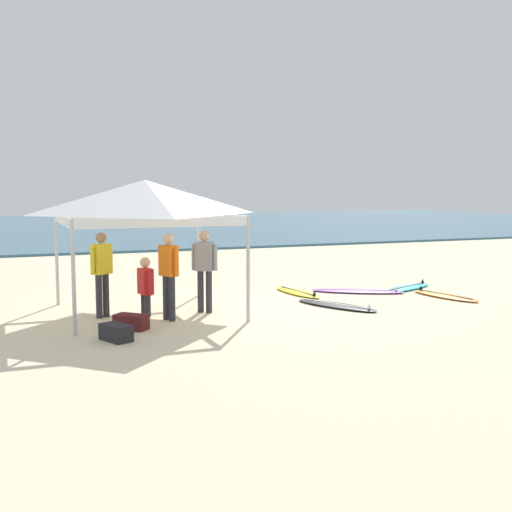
{
  "coord_description": "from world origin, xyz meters",
  "views": [
    {
      "loc": [
        -5.05,
        -12.58,
        2.58
      ],
      "look_at": [
        0.56,
        1.23,
        1.0
      ],
      "focal_mm": 44.98,
      "sensor_mm": 36.0,
      "label": 1
    }
  ],
  "objects_px": {
    "surfboard_orange": "(445,296)",
    "person_grey": "(205,265)",
    "surfboard_purple": "(358,291)",
    "surfboard_black": "(337,305)",
    "surfboard_cyan": "(407,288)",
    "person_red": "(145,284)",
    "gear_bag_near_tent": "(131,322)",
    "gear_bag_by_pole": "(116,333)",
    "person_yellow": "(102,268)",
    "person_orange": "(169,270)",
    "surfboard_yellow": "(298,292)",
    "canopy_tent": "(145,198)"
  },
  "relations": [
    {
      "from": "canopy_tent",
      "to": "person_grey",
      "type": "xyz_separation_m",
      "value": [
        1.12,
        -0.46,
        -1.4
      ]
    },
    {
      "from": "person_yellow",
      "to": "surfboard_black",
      "type": "bearing_deg",
      "value": -8.96
    },
    {
      "from": "gear_bag_near_tent",
      "to": "gear_bag_by_pole",
      "type": "xyz_separation_m",
      "value": [
        -0.41,
        -0.77,
        0.0
      ]
    },
    {
      "from": "surfboard_black",
      "to": "surfboard_yellow",
      "type": "xyz_separation_m",
      "value": [
        -0.02,
        1.9,
        0.0
      ]
    },
    {
      "from": "surfboard_orange",
      "to": "surfboard_purple",
      "type": "bearing_deg",
      "value": 138.16
    },
    {
      "from": "canopy_tent",
      "to": "surfboard_purple",
      "type": "distance_m",
      "value": 5.95
    },
    {
      "from": "gear_bag_near_tent",
      "to": "surfboard_cyan",
      "type": "bearing_deg",
      "value": 15.37
    },
    {
      "from": "canopy_tent",
      "to": "gear_bag_near_tent",
      "type": "bearing_deg",
      "value": -112.52
    },
    {
      "from": "canopy_tent",
      "to": "gear_bag_by_pole",
      "type": "bearing_deg",
      "value": -114.48
    },
    {
      "from": "surfboard_orange",
      "to": "person_grey",
      "type": "height_order",
      "value": "person_grey"
    },
    {
      "from": "gear_bag_by_pole",
      "to": "gear_bag_near_tent",
      "type": "bearing_deg",
      "value": 61.88
    },
    {
      "from": "canopy_tent",
      "to": "person_yellow",
      "type": "xyz_separation_m",
      "value": [
        -0.93,
        -0.16,
        -1.4
      ]
    },
    {
      "from": "surfboard_orange",
      "to": "gear_bag_near_tent",
      "type": "bearing_deg",
      "value": -174.84
    },
    {
      "from": "person_orange",
      "to": "person_red",
      "type": "relative_size",
      "value": 1.43
    },
    {
      "from": "person_yellow",
      "to": "gear_bag_by_pole",
      "type": "bearing_deg",
      "value": -92.81
    },
    {
      "from": "person_orange",
      "to": "person_red",
      "type": "bearing_deg",
      "value": 118.71
    },
    {
      "from": "canopy_tent",
      "to": "person_red",
      "type": "distance_m",
      "value": 1.77
    },
    {
      "from": "surfboard_orange",
      "to": "surfboard_yellow",
      "type": "distance_m",
      "value": 3.51
    },
    {
      "from": "surfboard_orange",
      "to": "person_orange",
      "type": "height_order",
      "value": "person_orange"
    },
    {
      "from": "surfboard_yellow",
      "to": "person_grey",
      "type": "xyz_separation_m",
      "value": [
        -2.84,
        -1.42,
        0.95
      ]
    },
    {
      "from": "surfboard_yellow",
      "to": "person_grey",
      "type": "height_order",
      "value": "person_grey"
    },
    {
      "from": "person_grey",
      "to": "surfboard_purple",
      "type": "bearing_deg",
      "value": 13.55
    },
    {
      "from": "surfboard_cyan",
      "to": "gear_bag_near_tent",
      "type": "bearing_deg",
      "value": -164.63
    },
    {
      "from": "canopy_tent",
      "to": "person_red",
      "type": "xyz_separation_m",
      "value": [
        -0.09,
        -0.34,
        -1.73
      ]
    },
    {
      "from": "surfboard_black",
      "to": "surfboard_purple",
      "type": "bearing_deg",
      "value": 46.15
    },
    {
      "from": "canopy_tent",
      "to": "person_orange",
      "type": "relative_size",
      "value": 1.98
    },
    {
      "from": "person_yellow",
      "to": "person_red",
      "type": "height_order",
      "value": "person_yellow"
    },
    {
      "from": "surfboard_yellow",
      "to": "person_grey",
      "type": "relative_size",
      "value": 1.11
    },
    {
      "from": "surfboard_black",
      "to": "surfboard_cyan",
      "type": "bearing_deg",
      "value": 27.37
    },
    {
      "from": "person_red",
      "to": "person_yellow",
      "type": "bearing_deg",
      "value": 167.86
    },
    {
      "from": "surfboard_purple",
      "to": "gear_bag_near_tent",
      "type": "relative_size",
      "value": 3.76
    },
    {
      "from": "canopy_tent",
      "to": "person_grey",
      "type": "relative_size",
      "value": 1.98
    },
    {
      "from": "surfboard_cyan",
      "to": "person_yellow",
      "type": "distance_m",
      "value": 7.91
    },
    {
      "from": "surfboard_orange",
      "to": "surfboard_purple",
      "type": "height_order",
      "value": "same"
    },
    {
      "from": "surfboard_cyan",
      "to": "person_red",
      "type": "height_order",
      "value": "person_red"
    },
    {
      "from": "surfboard_black",
      "to": "person_orange",
      "type": "relative_size",
      "value": 1.24
    },
    {
      "from": "surfboard_black",
      "to": "person_red",
      "type": "bearing_deg",
      "value": 171.7
    },
    {
      "from": "surfboard_cyan",
      "to": "person_yellow",
      "type": "xyz_separation_m",
      "value": [
        -7.82,
        -0.73,
        0.95
      ]
    },
    {
      "from": "surfboard_orange",
      "to": "person_red",
      "type": "distance_m",
      "value": 7.12
    },
    {
      "from": "surfboard_cyan",
      "to": "person_orange",
      "type": "bearing_deg",
      "value": -167.17
    },
    {
      "from": "surfboard_cyan",
      "to": "canopy_tent",
      "type": "bearing_deg",
      "value": -175.24
    },
    {
      "from": "surfboard_purple",
      "to": "surfboard_black",
      "type": "height_order",
      "value": "same"
    },
    {
      "from": "canopy_tent",
      "to": "person_yellow",
      "type": "bearing_deg",
      "value": -170.18
    },
    {
      "from": "canopy_tent",
      "to": "surfboard_yellow",
      "type": "height_order",
      "value": "canopy_tent"
    },
    {
      "from": "surfboard_orange",
      "to": "surfboard_yellow",
      "type": "bearing_deg",
      "value": 149.72
    },
    {
      "from": "gear_bag_near_tent",
      "to": "gear_bag_by_pole",
      "type": "relative_size",
      "value": 1.0
    },
    {
      "from": "person_orange",
      "to": "person_grey",
      "type": "height_order",
      "value": "same"
    },
    {
      "from": "gear_bag_by_pole",
      "to": "surfboard_orange",
      "type": "bearing_deg",
      "value": 10.3
    },
    {
      "from": "surfboard_cyan",
      "to": "surfboard_yellow",
      "type": "height_order",
      "value": "same"
    },
    {
      "from": "surfboard_black",
      "to": "surfboard_yellow",
      "type": "height_order",
      "value": "same"
    }
  ]
}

